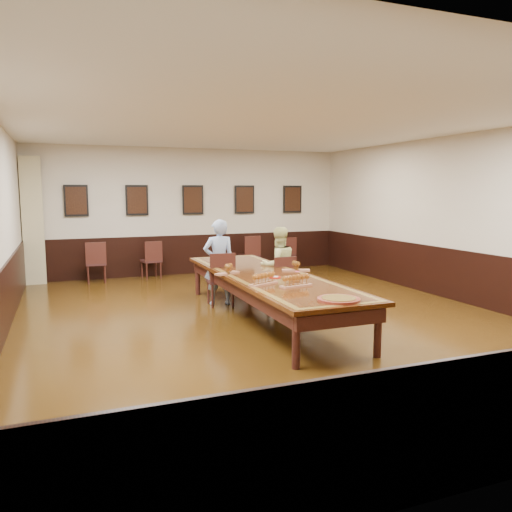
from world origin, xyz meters
name	(u,v)px	position (x,y,z in m)	size (l,w,h in m)	color
floor	(267,319)	(0.00, 0.00, -0.01)	(8.00, 10.00, 0.02)	black
ceiling	(267,123)	(0.00, 0.00, 3.21)	(8.00, 10.00, 0.02)	white
wall_back	(192,212)	(0.00, 5.01, 1.60)	(8.00, 0.02, 3.20)	beige
wall_right	(459,218)	(4.01, 0.00, 1.60)	(0.02, 10.00, 3.20)	beige
chair_man	(220,279)	(-0.43, 1.22, 0.50)	(0.47, 0.51, 1.01)	black
chair_woman	(281,280)	(0.63, 0.86, 0.47)	(0.44, 0.48, 0.93)	black
spare_chair_a	(96,262)	(-2.44, 4.52, 0.48)	(0.45, 0.49, 0.96)	black
spare_chair_b	(151,259)	(-1.14, 4.65, 0.46)	(0.43, 0.47, 0.92)	black
spare_chair_c	(249,254)	(1.38, 4.55, 0.49)	(0.46, 0.50, 0.98)	black
spare_chair_d	(286,253)	(2.55, 4.77, 0.44)	(0.41, 0.45, 0.88)	black
person_man	(219,262)	(-0.42, 1.33, 0.80)	(0.59, 0.39, 1.61)	#4971B8
person_woman	(278,266)	(0.63, 0.96, 0.73)	(0.72, 0.56, 1.46)	#E0DF8C
pink_phone	(296,271)	(0.60, 0.12, 0.76)	(0.07, 0.15, 0.01)	#FF54B3
curtain	(33,221)	(-3.75, 4.82, 1.45)	(0.45, 0.18, 2.90)	tan
wainscoting	(267,289)	(0.00, 0.00, 0.50)	(8.00, 10.00, 1.00)	black
conference_table	(267,283)	(0.00, 0.00, 0.61)	(1.40, 5.00, 0.76)	black
posters	(193,200)	(0.00, 4.94, 1.90)	(6.14, 0.04, 0.74)	black
flight_a	(228,269)	(-0.59, 0.28, 0.83)	(0.47, 0.33, 0.17)	#93593D
flight_b	(296,266)	(0.60, 0.14, 0.83)	(0.50, 0.31, 0.18)	#93593D
flight_c	(264,279)	(-0.39, -0.82, 0.84)	(0.50, 0.35, 0.18)	#93593D
flight_d	(296,281)	(-0.02, -1.14, 0.84)	(0.51, 0.24, 0.18)	#93593D
red_plate_grp	(275,277)	(0.00, -0.34, 0.76)	(0.19, 0.19, 0.02)	#B5120C
carved_platter	(339,299)	(0.08, -2.17, 0.77)	(0.66, 0.66, 0.04)	#5B1912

